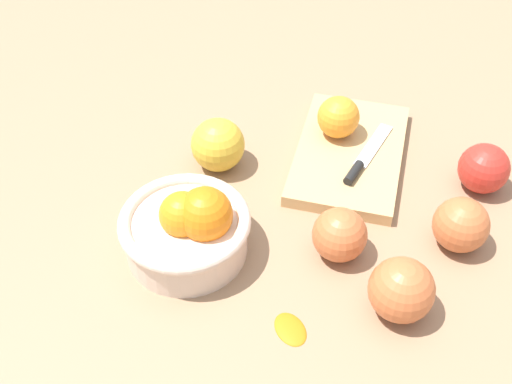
% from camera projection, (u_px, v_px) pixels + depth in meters
% --- Properties ---
extents(ground_plane, '(2.40, 2.40, 0.00)m').
position_uv_depth(ground_plane, '(316.00, 225.00, 0.93)').
color(ground_plane, '#997556').
extents(bowl, '(0.18, 0.18, 0.11)m').
position_uv_depth(bowl, '(188.00, 228.00, 0.87)').
color(bowl, beige).
rests_on(bowl, ground_plane).
extents(cutting_board, '(0.28, 0.20, 0.02)m').
position_uv_depth(cutting_board, '(346.00, 153.00, 1.02)').
color(cutting_board, tan).
rests_on(cutting_board, ground_plane).
extents(orange_on_board, '(0.07, 0.07, 0.07)m').
position_uv_depth(orange_on_board, '(338.00, 117.00, 1.02)').
color(orange_on_board, orange).
rests_on(orange_on_board, cutting_board).
extents(knife, '(0.16, 0.03, 0.01)m').
position_uv_depth(knife, '(362.00, 161.00, 0.99)').
color(knife, silver).
rests_on(knife, cutting_board).
extents(apple_front_right, '(0.07, 0.07, 0.07)m').
position_uv_depth(apple_front_right, '(484.00, 168.00, 0.96)').
color(apple_front_right, red).
rests_on(apple_front_right, ground_plane).
extents(apple_front_left, '(0.08, 0.08, 0.08)m').
position_uv_depth(apple_front_left, '(401.00, 290.00, 0.80)').
color(apple_front_left, '#CC6638').
rests_on(apple_front_left, ground_plane).
extents(apple_front_right_2, '(0.08, 0.08, 0.08)m').
position_uv_depth(apple_front_right_2, '(461.00, 225.00, 0.88)').
color(apple_front_right_2, '#CC6638').
rests_on(apple_front_right_2, ground_plane).
extents(apple_front_left_2, '(0.07, 0.07, 0.07)m').
position_uv_depth(apple_front_left_2, '(340.00, 235.00, 0.87)').
color(apple_front_left_2, '#CC6638').
rests_on(apple_front_left_2, ground_plane).
extents(apple_back_right, '(0.08, 0.08, 0.08)m').
position_uv_depth(apple_back_right, '(218.00, 145.00, 0.99)').
color(apple_back_right, gold).
rests_on(apple_back_right, ground_plane).
extents(citrus_peel, '(0.06, 0.06, 0.01)m').
position_uv_depth(citrus_peel, '(291.00, 328.00, 0.80)').
color(citrus_peel, orange).
rests_on(citrus_peel, ground_plane).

